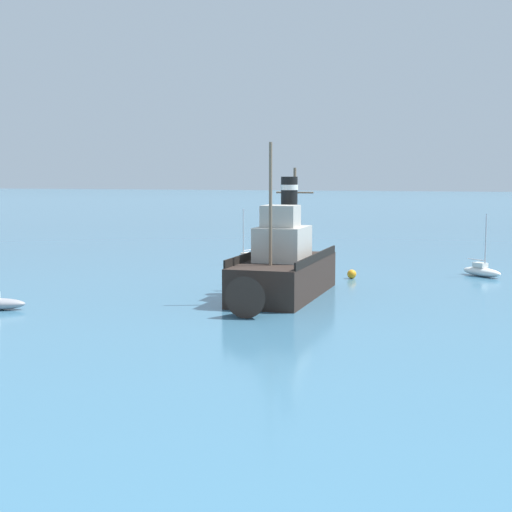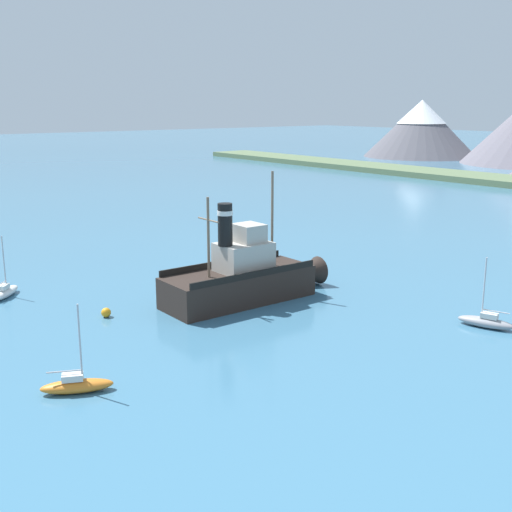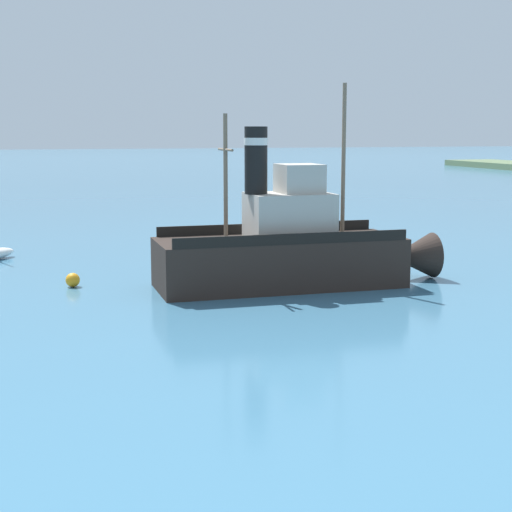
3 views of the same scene
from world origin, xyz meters
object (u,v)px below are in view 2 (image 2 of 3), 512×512
object	(u,v)px
sailboat_grey	(486,321)
sailboat_white	(5,292)
sailboat_orange	(77,385)
old_tugboat	(245,277)
mooring_buoy	(106,312)

from	to	relation	value
sailboat_grey	sailboat_white	size ratio (longest dim) A/B	1.00
sailboat_orange	old_tugboat	bearing A→B (deg)	114.28
old_tugboat	sailboat_orange	xyz separation A→B (m)	(7.67, -17.00, -1.40)
mooring_buoy	sailboat_grey	bearing A→B (deg)	47.33
sailboat_orange	sailboat_white	distance (m)	20.19
sailboat_grey	old_tugboat	bearing A→B (deg)	-148.80
sailboat_grey	mooring_buoy	distance (m)	26.67
sailboat_orange	sailboat_white	size ratio (longest dim) A/B	1.00
old_tugboat	sailboat_orange	size ratio (longest dim) A/B	2.95
sailboat_grey	mooring_buoy	world-z (taller)	sailboat_grey
sailboat_grey	sailboat_orange	bearing A→B (deg)	-106.09
old_tugboat	sailboat_white	world-z (taller)	old_tugboat
sailboat_grey	sailboat_white	xyz separation A→B (m)	(-27.61, -23.80, 0.00)
old_tugboat	mooring_buoy	xyz separation A→B (m)	(-2.84, -10.38, -1.48)
old_tugboat	mooring_buoy	size ratio (longest dim) A/B	20.75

